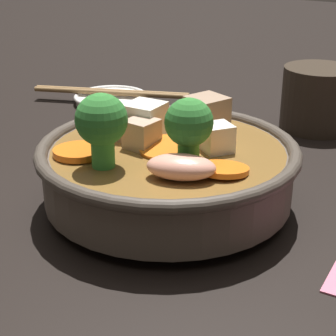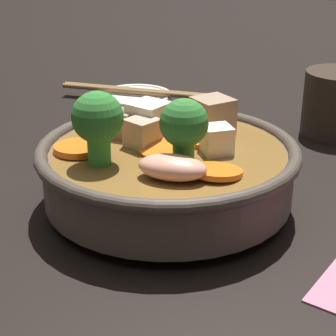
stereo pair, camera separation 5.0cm
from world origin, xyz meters
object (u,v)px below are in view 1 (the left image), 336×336
Objects in this scene: dark_mug at (318,98)px; chopsticks_pair at (111,92)px; stirfry_bowl at (167,164)px; side_saucer at (111,98)px.

dark_mug reaches higher than chopsticks_pair.
stirfry_bowl is 0.33m from side_saucer.
dark_mug is at bearing -79.47° from chopsticks_pair.
stirfry_bowl is 0.33m from chopsticks_pair.
dark_mug is 0.29m from chopsticks_pair.
side_saucer is at bearing 0.00° from chopsticks_pair.
chopsticks_pair reaches higher than side_saucer.
side_saucer is at bearing 46.36° from stirfry_bowl.
side_saucer is (0.23, 0.24, -0.03)m from stirfry_bowl.
dark_mug reaches higher than side_saucer.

